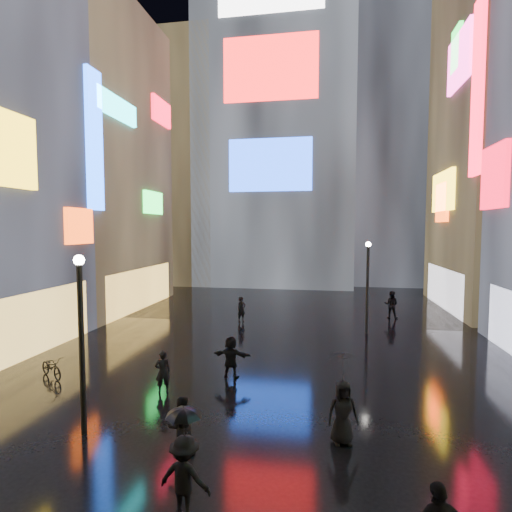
# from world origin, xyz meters

# --- Properties ---
(ground) EXTENTS (140.00, 140.00, 0.00)m
(ground) POSITION_xyz_m (0.00, 20.00, 0.00)
(ground) COLOR black
(ground) RESTS_ON ground
(building_left_far) EXTENTS (10.28, 12.00, 22.00)m
(building_left_far) POSITION_xyz_m (-15.98, 26.00, 10.98)
(building_left_far) COLOR black
(building_left_far) RESTS_ON ground
(tower_main) EXTENTS (16.00, 14.20, 42.00)m
(tower_main) POSITION_xyz_m (-3.00, 43.97, 21.01)
(tower_main) COLOR black
(tower_main) RESTS_ON ground
(tower_flank_right) EXTENTS (12.00, 12.00, 34.00)m
(tower_flank_right) POSITION_xyz_m (9.00, 46.00, 17.00)
(tower_flank_right) COLOR black
(tower_flank_right) RESTS_ON ground
(tower_flank_left) EXTENTS (10.00, 10.00, 26.00)m
(tower_flank_left) POSITION_xyz_m (-14.00, 42.00, 13.00)
(tower_flank_left) COLOR black
(tower_flank_left) RESTS_ON ground
(lamp_near) EXTENTS (0.30, 0.30, 5.20)m
(lamp_near) POSITION_xyz_m (-4.51, 8.79, 2.94)
(lamp_near) COLOR black
(lamp_near) RESTS_ON ground
(lamp_far) EXTENTS (0.30, 0.30, 5.20)m
(lamp_far) POSITION_xyz_m (4.68, 21.58, 2.94)
(lamp_far) COLOR black
(lamp_far) RESTS_ON ground
(pedestrian_1) EXTENTS (0.94, 0.88, 1.55)m
(pedestrian_1) POSITION_xyz_m (-1.33, 8.24, 0.78)
(pedestrian_1) COLOR black
(pedestrian_1) RESTS_ON ground
(pedestrian_2) EXTENTS (1.18, 0.77, 1.72)m
(pedestrian_2) POSITION_xyz_m (-0.45, 6.08, 0.86)
(pedestrian_2) COLOR black
(pedestrian_2) RESTS_ON ground
(pedestrian_4) EXTENTS (0.97, 0.75, 1.75)m
(pedestrian_4) POSITION_xyz_m (2.86, 9.55, 0.88)
(pedestrian_4) COLOR black
(pedestrian_4) RESTS_ON ground
(pedestrian_5) EXTENTS (1.58, 0.61, 1.67)m
(pedestrian_5) POSITION_xyz_m (-1.32, 13.74, 0.83)
(pedestrian_5) COLOR black
(pedestrian_5) RESTS_ON ground
(pedestrian_6) EXTENTS (0.68, 0.69, 1.60)m
(pedestrian_6) POSITION_xyz_m (-2.88, 23.08, 0.80)
(pedestrian_6) COLOR black
(pedestrian_6) RESTS_ON ground
(pedestrian_7) EXTENTS (1.04, 0.91, 1.81)m
(pedestrian_7) POSITION_xyz_m (6.66, 25.83, 0.91)
(pedestrian_7) COLOR black
(pedestrian_7) RESTS_ON ground
(umbrella_1) EXTENTS (1.01, 1.01, 0.64)m
(umbrella_1) POSITION_xyz_m (-0.45, 6.08, 2.04)
(umbrella_1) COLOR black
(umbrella_1) RESTS_ON pedestrian_2
(umbrella_2) EXTENTS (1.17, 1.18, 0.82)m
(umbrella_2) POSITION_xyz_m (2.86, 9.55, 2.16)
(umbrella_2) COLOR black
(umbrella_2) RESTS_ON pedestrian_4
(bicycle) EXTENTS (1.68, 1.29, 0.85)m
(bicycle) POSITION_xyz_m (-8.37, 12.53, 0.42)
(bicycle) COLOR black
(bicycle) RESTS_ON ground
(pedestrian_8) EXTENTS (0.67, 0.60, 1.53)m
(pedestrian_8) POSITION_xyz_m (-3.41, 11.93, 0.76)
(pedestrian_8) COLOR black
(pedestrian_8) RESTS_ON ground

